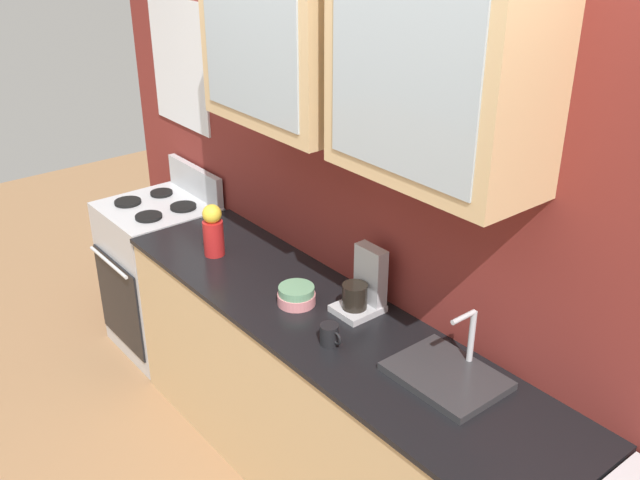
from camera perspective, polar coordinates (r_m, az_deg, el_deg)
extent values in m
cube|color=maroon|center=(3.16, 5.53, 1.18)|extent=(4.53, 0.10, 2.54)
cube|color=tan|center=(3.09, -2.75, 16.63)|extent=(0.76, 0.36, 0.83)
cube|color=#9EADB7|center=(2.98, -5.70, 16.20)|extent=(0.65, 0.01, 0.71)
cube|color=tan|center=(2.46, 9.47, 13.87)|extent=(0.76, 0.36, 0.83)
cube|color=#9EADB7|center=(2.33, 6.34, 13.37)|extent=(0.65, 0.01, 0.71)
cube|color=white|center=(4.32, -11.07, 13.47)|extent=(0.60, 0.01, 0.73)
cube|color=tan|center=(3.39, 0.46, -13.05)|extent=(2.48, 0.59, 0.91)
cube|color=black|center=(3.12, 0.49, -6.42)|extent=(2.50, 0.62, 0.02)
cube|color=silver|center=(4.50, -12.23, -2.80)|extent=(0.59, 0.58, 0.93)
cube|color=black|center=(4.43, -15.52, -4.76)|extent=(0.54, 0.01, 0.56)
cylinder|color=silver|center=(4.29, -16.31, -1.68)|extent=(0.47, 0.02, 0.02)
cube|color=silver|center=(4.38, -9.79, 4.63)|extent=(0.56, 0.04, 0.18)
cylinder|color=black|center=(4.36, -14.88, 2.91)|extent=(0.15, 0.15, 0.02)
cylinder|color=black|center=(4.14, -13.32, 1.82)|extent=(0.15, 0.15, 0.02)
cylinder|color=black|center=(4.45, -12.36, 3.64)|extent=(0.13, 0.13, 0.02)
cylinder|color=black|center=(4.23, -10.70, 2.59)|extent=(0.15, 0.15, 0.02)
cube|color=#2D2D30|center=(2.80, 9.88, -10.49)|extent=(0.42, 0.32, 0.03)
cylinder|color=silver|center=(2.81, 11.84, -7.42)|extent=(0.02, 0.02, 0.22)
cylinder|color=silver|center=(2.72, 11.22, -5.97)|extent=(0.02, 0.12, 0.02)
cylinder|color=#D87F84|center=(3.21, -1.86, -4.62)|extent=(0.17, 0.17, 0.05)
cylinder|color=#669972|center=(3.20, -1.87, -4.07)|extent=(0.16, 0.16, 0.05)
cylinder|color=#B21E1E|center=(3.64, -8.36, 0.15)|extent=(0.10, 0.10, 0.18)
sphere|color=yellow|center=(3.58, -8.50, 2.04)|extent=(0.10, 0.10, 0.10)
cylinder|color=black|center=(2.94, 0.73, -7.43)|extent=(0.08, 0.08, 0.09)
torus|color=black|center=(2.91, 1.31, -7.74)|extent=(0.06, 0.01, 0.06)
cube|color=#B7B7BC|center=(3.16, 2.99, -5.40)|extent=(0.17, 0.20, 0.03)
cylinder|color=black|center=(3.12, 2.74, -4.43)|extent=(0.11, 0.11, 0.11)
cube|color=#B7B7BC|center=(3.13, 4.01, -2.71)|extent=(0.15, 0.06, 0.26)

